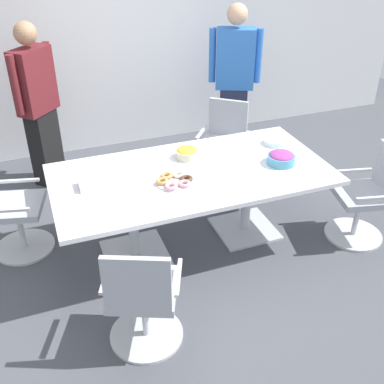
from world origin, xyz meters
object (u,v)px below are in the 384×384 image
(conference_table, at_px, (192,185))
(office_chair_2, at_px, (11,212))
(snack_bowl_candy_mix, at_px, (281,158))
(office_chair_3, at_px, (143,301))
(office_chair_0, at_px, (366,199))
(person_standing_0, at_px, (38,104))
(donut_platter, at_px, (175,181))
(office_chair_1, at_px, (224,148))
(plate_stack, at_px, (275,142))
(person_standing_1, at_px, (234,80))
(snack_bowl_chips_yellow, at_px, (187,152))
(napkin_pile, at_px, (89,184))

(conference_table, height_order, office_chair_2, office_chair_2)
(conference_table, distance_m, snack_bowl_candy_mix, 0.83)
(office_chair_3, bearing_deg, office_chair_0, 36.23)
(person_standing_0, height_order, donut_platter, person_standing_0)
(office_chair_1, relative_size, snack_bowl_candy_mix, 3.67)
(person_standing_0, bearing_deg, plate_stack, 99.72)
(office_chair_0, height_order, office_chair_2, same)
(person_standing_0, bearing_deg, office_chair_3, 52.44)
(person_standing_1, bearing_deg, office_chair_1, 80.37)
(office_chair_1, distance_m, office_chair_2, 2.35)
(office_chair_3, xyz_separation_m, person_standing_1, (1.86, 2.57, 0.55))
(snack_bowl_chips_yellow, distance_m, napkin_pile, 0.95)
(office_chair_0, distance_m, snack_bowl_candy_mix, 0.91)
(person_standing_0, relative_size, plate_stack, 8.43)
(conference_table, relative_size, office_chair_3, 2.64)
(snack_bowl_candy_mix, distance_m, donut_platter, 1.00)
(person_standing_1, relative_size, snack_bowl_chips_yellow, 8.59)
(office_chair_1, bearing_deg, office_chair_0, 157.75)
(donut_platter, bearing_deg, office_chair_0, -11.28)
(conference_table, bearing_deg, office_chair_2, 163.15)
(office_chair_0, bearing_deg, office_chair_2, 86.30)
(office_chair_0, bearing_deg, person_standing_0, 64.47)
(conference_table, xyz_separation_m, plate_stack, (0.94, 0.25, 0.15))
(office_chair_3, bearing_deg, person_standing_1, 77.28)
(office_chair_2, xyz_separation_m, person_standing_1, (2.66, 1.11, 0.55))
(conference_table, bearing_deg, snack_bowl_chips_yellow, 78.83)
(office_chair_0, relative_size, person_standing_0, 0.51)
(conference_table, bearing_deg, office_chair_0, -16.82)
(office_chair_3, xyz_separation_m, plate_stack, (1.68, 1.24, 0.37))
(snack_bowl_chips_yellow, bearing_deg, person_standing_1, 50.62)
(snack_bowl_candy_mix, height_order, plate_stack, snack_bowl_candy_mix)
(office_chair_1, bearing_deg, donut_platter, 88.69)
(office_chair_0, height_order, office_chair_3, same)
(conference_table, distance_m, person_standing_0, 2.03)
(office_chair_3, distance_m, person_standing_0, 2.74)
(conference_table, bearing_deg, office_chair_1, 52.94)
(office_chair_1, bearing_deg, snack_bowl_chips_yellow, 85.01)
(office_chair_3, xyz_separation_m, snack_bowl_candy_mix, (1.53, 0.87, 0.40))
(conference_table, bearing_deg, donut_platter, -148.90)
(office_chair_3, height_order, person_standing_1, person_standing_1)
(office_chair_1, xyz_separation_m, office_chair_2, (-2.29, -0.52, 0.00))
(office_chair_2, relative_size, donut_platter, 2.93)
(office_chair_1, bearing_deg, person_standing_1, -83.48)
(snack_bowl_chips_yellow, height_order, plate_stack, snack_bowl_chips_yellow)
(snack_bowl_chips_yellow, bearing_deg, napkin_pile, -166.98)
(person_standing_0, relative_size, napkin_pile, 10.53)
(snack_bowl_candy_mix, relative_size, donut_platter, 0.80)
(office_chair_0, xyz_separation_m, office_chair_1, (-0.79, 1.45, 0.00))
(person_standing_0, height_order, snack_bowl_candy_mix, person_standing_0)
(office_chair_2, relative_size, snack_bowl_chips_yellow, 4.30)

